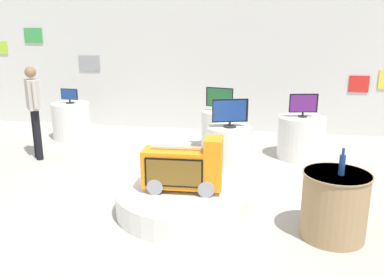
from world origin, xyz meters
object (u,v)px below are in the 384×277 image
object	(u,v)px
display_pedestal_right_rear	(229,150)
bottle_on_side_table	(342,164)
novelty_firetruck_tv	(184,169)
display_pedestal_left_rear	(71,121)
tv_on_left_rear	(69,95)
side_table_round	(334,205)
main_display_pedestal	(183,201)
display_pedestal_far_right	(301,137)
shopper_browsing_near_truck	(34,105)
display_pedestal_center_rear	(219,130)
tv_on_right_rear	(230,112)
tv_on_center_rear	(219,98)
tv_on_far_right	(303,104)

from	to	relation	value
display_pedestal_right_rear	bottle_on_side_table	size ratio (longest dim) A/B	2.52
novelty_firetruck_tv	display_pedestal_left_rear	bearing A→B (deg)	134.02
tv_on_left_rear	side_table_round	bearing A→B (deg)	-35.85
bottle_on_side_table	main_display_pedestal	bearing A→B (deg)	168.00
display_pedestal_left_rear	side_table_round	world-z (taller)	side_table_round
display_pedestal_far_right	shopper_browsing_near_truck	xyz separation A→B (m)	(-4.84, -0.87, 0.61)
display_pedestal_right_rear	side_table_round	xyz separation A→B (m)	(1.38, -2.01, 0.01)
display_pedestal_left_rear	bottle_on_side_table	size ratio (longest dim) A/B	2.64
main_display_pedestal	display_pedestal_right_rear	xyz separation A→B (m)	(0.48, 1.66, 0.24)
display_pedestal_left_rear	side_table_round	distance (m)	6.15
main_display_pedestal	display_pedestal_center_rear	distance (m)	2.95
display_pedestal_center_rear	bottle_on_side_table	size ratio (longest dim) A/B	2.52
tv_on_right_rear	bottle_on_side_table	distance (m)	2.49
novelty_firetruck_tv	display_pedestal_far_right	xyz separation A→B (m)	(1.72, 2.67, -0.21)
novelty_firetruck_tv	shopper_browsing_near_truck	distance (m)	3.63
tv_on_center_rear	tv_on_far_right	distance (m)	1.59
tv_on_center_rear	tv_on_far_right	bearing A→B (deg)	-9.60
display_pedestal_center_rear	shopper_browsing_near_truck	world-z (taller)	shopper_browsing_near_truck
display_pedestal_far_right	tv_on_far_right	world-z (taller)	tv_on_far_right
display_pedestal_left_rear	shopper_browsing_near_truck	world-z (taller)	shopper_browsing_near_truck
tv_on_right_rear	display_pedestal_left_rear	bearing A→B (deg)	156.04
bottle_on_side_table	novelty_firetruck_tv	bearing A→B (deg)	168.04
display_pedestal_right_rear	side_table_round	bearing A→B (deg)	-55.56
main_display_pedestal	bottle_on_side_table	bearing A→B (deg)	-12.00
novelty_firetruck_tv	tv_on_center_rear	bearing A→B (deg)	87.10
display_pedestal_left_rear	display_pedestal_right_rear	world-z (taller)	same
display_pedestal_left_rear	bottle_on_side_table	world-z (taller)	bottle_on_side_table
display_pedestal_right_rear	main_display_pedestal	bearing A→B (deg)	-106.06
display_pedestal_center_rear	tv_on_far_right	distance (m)	1.71
display_pedestal_left_rear	tv_on_far_right	xyz separation A→B (m)	(4.87, -0.59, 0.63)
tv_on_center_rear	side_table_round	bearing A→B (deg)	-62.81
novelty_firetruck_tv	tv_on_center_rear	world-z (taller)	tv_on_center_rear
tv_on_center_rear	tv_on_right_rear	distance (m)	1.31
novelty_firetruck_tv	side_table_round	bearing A→B (deg)	-10.63
tv_on_center_rear	display_pedestal_right_rear	xyz separation A→B (m)	(0.31, -1.27, -0.65)
tv_on_left_rear	tv_on_far_right	bearing A→B (deg)	-6.88
tv_on_center_rear	display_pedestal_center_rear	bearing A→B (deg)	104.44
tv_on_far_right	display_pedestal_right_rear	bearing A→B (deg)	-141.42
tv_on_far_right	bottle_on_side_table	distance (m)	3.07
display_pedestal_right_rear	tv_on_far_right	xyz separation A→B (m)	(1.26, 1.01, 0.63)
tv_on_far_right	side_table_round	xyz separation A→B (m)	(0.11, -3.01, -0.62)
display_pedestal_left_rear	display_pedestal_right_rear	xyz separation A→B (m)	(3.61, -1.60, 0.00)
main_display_pedestal	tv_on_left_rear	bearing A→B (deg)	133.92
display_pedestal_left_rear	tv_on_right_rear	world-z (taller)	tv_on_right_rear
shopper_browsing_near_truck	tv_on_left_rear	bearing A→B (deg)	90.94
display_pedestal_far_right	shopper_browsing_near_truck	size ratio (longest dim) A/B	0.51
tv_on_center_rear	side_table_round	size ratio (longest dim) A/B	0.69
display_pedestal_left_rear	tv_on_right_rear	size ratio (longest dim) A/B	1.42
display_pedestal_center_rear	tv_on_left_rear	bearing A→B (deg)	174.49
display_pedestal_right_rear	display_pedestal_far_right	xyz separation A→B (m)	(1.26, 1.01, 0.00)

